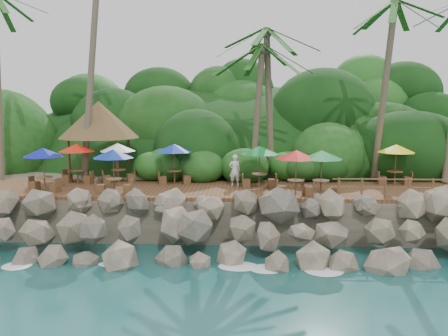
{
  "coord_description": "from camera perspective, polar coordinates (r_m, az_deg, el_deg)",
  "views": [
    {
      "loc": [
        1.12,
        -18.68,
        6.96
      ],
      "look_at": [
        0.0,
        6.0,
        3.4
      ],
      "focal_mm": 37.9,
      "sensor_mm": 36.0,
      "label": 1
    }
  ],
  "objects": [
    {
      "name": "land_base",
      "position": [
        35.19,
        0.74,
        -1.47
      ],
      "size": [
        32.0,
        25.2,
        2.1
      ],
      "primitive_type": "cube",
      "color": "gray",
      "rests_on": "ground"
    },
    {
      "name": "waiter",
      "position": [
        25.64,
        1.3,
        -0.3
      ],
      "size": [
        0.7,
        0.53,
        1.74
      ],
      "primitive_type": "imported",
      "rotation": [
        0.0,
        0.0,
        3.33
      ],
      "color": "silver",
      "rests_on": "terrace"
    },
    {
      "name": "dining_clusters",
      "position": [
        24.98,
        -3.09,
        1.75
      ],
      "size": [
        20.7,
        5.27,
        2.24
      ],
      "color": "brown",
      "rests_on": "terrace"
    },
    {
      "name": "seawall",
      "position": [
        21.5,
        -0.49,
        -7.47
      ],
      "size": [
        29.0,
        4.0,
        2.3
      ],
      "primitive_type": null,
      "color": "gray",
      "rests_on": "ground"
    },
    {
      "name": "ground",
      "position": [
        19.96,
        -0.8,
        -12.2
      ],
      "size": [
        140.0,
        140.0,
        0.0
      ],
      "primitive_type": "plane",
      "color": "#19514F",
      "rests_on": "ground"
    },
    {
      "name": "palms",
      "position": [
        27.95,
        2.11,
        19.6
      ],
      "size": [
        32.21,
        6.4,
        15.51
      ],
      "color": "brown",
      "rests_on": "ground"
    },
    {
      "name": "palapa",
      "position": [
        29.59,
        -14.87,
        5.66
      ],
      "size": [
        4.88,
        4.88,
        4.6
      ],
      "color": "brown",
      "rests_on": "ground"
    },
    {
      "name": "terrace",
      "position": [
        25.16,
        0.0,
        -2.71
      ],
      "size": [
        26.0,
        5.0,
        0.2
      ],
      "primitive_type": "cube",
      "color": "brown",
      "rests_on": "land_base"
    },
    {
      "name": "railing",
      "position": [
        23.98,
        21.42,
        -2.1
      ],
      "size": [
        7.2,
        0.1,
        1.0
      ],
      "color": "brown",
      "rests_on": "terrace"
    },
    {
      "name": "jungle_foliage",
      "position": [
        34.41,
        0.68,
        -3.47
      ],
      "size": [
        44.0,
        16.0,
        12.0
      ],
      "primitive_type": null,
      "color": "#143811",
      "rests_on": "ground"
    },
    {
      "name": "jungle_hill",
      "position": [
        42.76,
        1.06,
        -1.17
      ],
      "size": [
        44.8,
        28.0,
        15.4
      ],
      "primitive_type": "ellipsoid",
      "color": "#143811",
      "rests_on": "ground"
    },
    {
      "name": "foam_line",
      "position": [
        20.23,
        -0.75,
        -11.83
      ],
      "size": [
        25.2,
        0.8,
        0.06
      ],
      "color": "white",
      "rests_on": "ground"
    }
  ]
}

